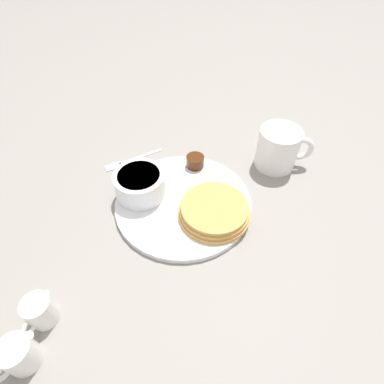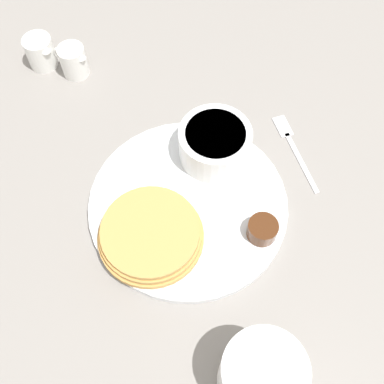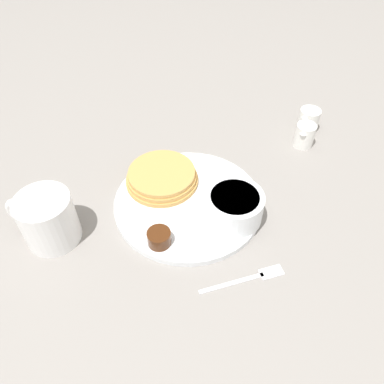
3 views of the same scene
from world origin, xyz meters
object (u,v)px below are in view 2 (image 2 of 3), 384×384
(bowl, at_px, (215,143))
(creamer_pitcher_near, at_px, (73,61))
(plate, at_px, (188,205))
(coffee_mug, at_px, (260,379))
(fork, at_px, (292,144))
(creamer_pitcher_far, at_px, (40,52))

(bowl, bearing_deg, creamer_pitcher_near, 49.32)
(plate, height_order, bowl, bowl)
(coffee_mug, distance_m, fork, 0.35)
(bowl, xyz_separation_m, coffee_mug, (-0.32, -0.02, 0.01))
(creamer_pitcher_near, height_order, creamer_pitcher_far, same)
(coffee_mug, relative_size, creamer_pitcher_near, 2.17)
(bowl, distance_m, coffee_mug, 0.32)
(bowl, relative_size, fork, 0.73)
(plate, relative_size, creamer_pitcher_near, 4.87)
(coffee_mug, relative_size, creamer_pitcher_far, 2.25)
(bowl, relative_size, creamer_pitcher_near, 1.81)
(bowl, relative_size, creamer_pitcher_far, 1.87)
(bowl, height_order, fork, bowl)
(creamer_pitcher_near, xyz_separation_m, fork, (-0.16, -0.33, -0.02))
(plate, height_order, creamer_pitcher_near, creamer_pitcher_near)
(coffee_mug, height_order, creamer_pitcher_far, coffee_mug)
(bowl, xyz_separation_m, creamer_pitcher_near, (0.18, 0.21, -0.01))
(bowl, bearing_deg, coffee_mug, -176.10)
(plate, distance_m, coffee_mug, 0.25)
(bowl, xyz_separation_m, creamer_pitcher_far, (0.20, 0.27, -0.01))
(coffee_mug, xyz_separation_m, fork, (0.33, -0.10, -0.04))
(creamer_pitcher_far, bearing_deg, fork, -115.92)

